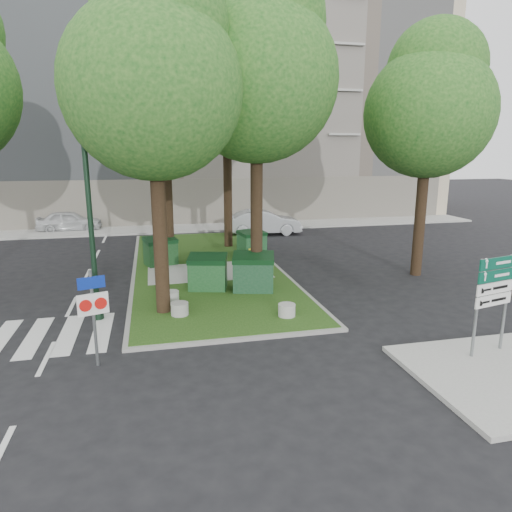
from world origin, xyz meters
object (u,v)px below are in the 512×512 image
object	(u,v)px
bollard_mid	(180,309)
street_lamp	(88,191)
tree_street_right	(431,101)
dumpster_c	(253,272)
tree_median_mid	(166,105)
directional_sign	(493,290)
bollard_right	(287,310)
litter_bin	(253,256)
tree_median_far	(228,84)
car_white	(69,221)
dumpster_a	(161,251)
bollard_left	(171,297)
car_silver	(263,222)
tree_median_near_left	(155,71)
tree_median_near_right	(259,64)
traffic_sign_pole	(93,306)
dumpster_d	(252,243)
dumpster_b	(208,272)

from	to	relation	value
bollard_mid	street_lamp	distance (m)	4.43
tree_street_right	dumpster_c	distance (m)	9.63
tree_median_mid	directional_sign	world-z (taller)	tree_median_mid
tree_median_mid	street_lamp	size ratio (longest dim) A/B	1.59
bollard_right	litter_bin	size ratio (longest dim) A/B	0.79
tree_median_far	car_white	size ratio (longest dim) A/B	3.02
tree_street_right	street_lamp	world-z (taller)	tree_street_right
tree_street_right	dumpster_a	size ratio (longest dim) A/B	6.31
bollard_left	directional_sign	distance (m)	9.65
dumpster_a	tree_median_far	bearing A→B (deg)	23.68
tree_median_far	car_silver	xyz separation A→B (m)	(2.67, 3.44, -7.56)
tree_street_right	tree_median_near_left	bearing A→B (deg)	-166.61
bollard_left	car_white	distance (m)	17.02
tree_median_near_left	tree_median_near_right	size ratio (longest dim) A/B	0.92
street_lamp	tree_median_near_left	bearing A→B (deg)	-0.72
dumpster_c	bollard_mid	world-z (taller)	dumpster_c
traffic_sign_pole	dumpster_d	bearing A→B (deg)	42.46
tree_median_near_left	bollard_mid	size ratio (longest dim) A/B	19.33
dumpster_b	traffic_sign_pole	size ratio (longest dim) A/B	0.66
tree_street_right	traffic_sign_pole	world-z (taller)	tree_street_right
tree_median_far	dumpster_d	xyz separation A→B (m)	(0.71, -2.23, -7.63)
dumpster_c	traffic_sign_pole	distance (m)	6.93
dumpster_b	bollard_right	size ratio (longest dim) A/B	2.99
dumpster_b	tree_median_near_right	bearing A→B (deg)	13.23
dumpster_c	car_white	bearing A→B (deg)	133.88
tree_median_near_right	bollard_left	bearing A→B (deg)	-159.54
street_lamp	car_white	distance (m)	17.44
dumpster_a	directional_sign	xyz separation A→B (m)	(7.81, -11.10, 1.04)
car_silver	dumpster_b	bearing A→B (deg)	159.56
bollard_left	car_silver	size ratio (longest dim) A/B	0.12
dumpster_d	car_white	size ratio (longest dim) A/B	0.39
car_silver	dumpster_a	bearing A→B (deg)	140.08
dumpster_d	litter_bin	distance (m)	1.96
dumpster_b	car_white	distance (m)	16.38
dumpster_b	dumpster_d	xyz separation A→B (m)	(2.82, 5.23, -0.05)
tree_street_right	dumpster_d	size ratio (longest dim) A/B	6.56
dumpster_d	car_silver	size ratio (longest dim) A/B	0.33
tree_median_far	car_white	distance (m)	14.01
bollard_right	litter_bin	distance (m)	6.72
bollard_right	car_white	world-z (taller)	car_white
dumpster_b	bollard_right	distance (m)	3.96
dumpster_d	bollard_mid	size ratio (longest dim) A/B	2.82
dumpster_d	bollard_mid	world-z (taller)	dumpster_d
dumpster_a	car_silver	xyz separation A→B (m)	(6.37, 6.81, 0.04)
dumpster_c	dumpster_a	bearing A→B (deg)	138.96
dumpster_a	street_lamp	world-z (taller)	street_lamp
tree_median_near_left	bollard_right	size ratio (longest dim) A/B	19.77
tree_median_far	directional_sign	xyz separation A→B (m)	(4.11, -14.47, -6.55)
dumpster_b	litter_bin	bearing A→B (deg)	68.07
tree_median_near_right	dumpster_b	xyz separation A→B (m)	(-1.91, 0.04, -7.24)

